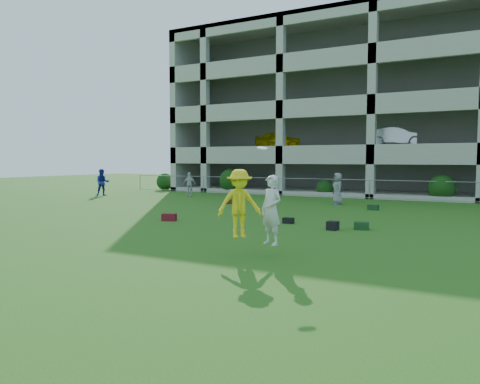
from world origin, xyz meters
The scene contains 14 objects.
ground centered at (0.00, 0.00, 0.00)m, with size 100.00×100.00×0.00m, color #235114.
bystander_a centered at (-16.03, 13.04, 0.88)m, with size 0.86×0.67×1.77m, color navy.
bystander_b centered at (-10.80, 15.49, 0.78)m, with size 0.91×0.38×1.56m, color silver.
bystander_c centered at (-0.62, 14.64, 0.84)m, with size 0.82×0.54×1.69m, color slate.
bag_red_a centered at (-4.41, 5.05, 0.14)m, with size 0.55×0.30×0.28m, color #560E1C.
bag_black_b centered at (-0.02, 6.59, 0.11)m, with size 0.40×0.25×0.22m, color black.
bag_green_c centered at (2.76, 6.41, 0.13)m, with size 0.50×0.35×0.26m, color #14381E.
crate_d centered at (1.94, 5.82, 0.15)m, with size 0.35×0.35×0.30m, color black.
bag_red_f centered at (-5.82, 12.21, 0.12)m, with size 0.45×0.28×0.24m, color #621710.
bag_green_g centered at (1.66, 12.85, 0.12)m, with size 0.50×0.30×0.25m, color #12331A.
frisbee_contest centered at (1.35, 0.77, 1.26)m, with size 1.79×1.22×2.44m.
parking_garage centered at (-0.01, 27.70, 6.01)m, with size 30.00×14.00×12.00m.
fence centered at (0.00, 19.00, 0.61)m, with size 36.06×0.06×1.20m.
shrub_row centered at (4.59, 19.70, 1.51)m, with size 34.38×2.52×3.50m.
Camera 1 is at (6.80, -9.49, 2.40)m, focal length 35.00 mm.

